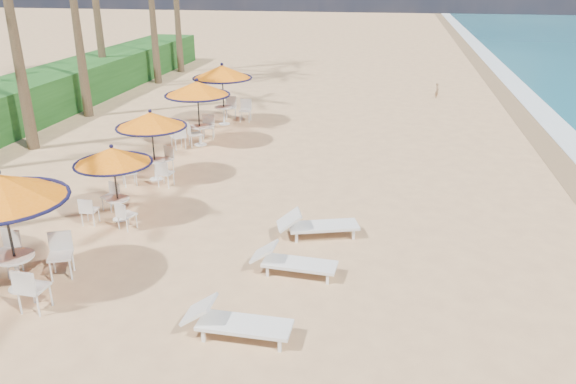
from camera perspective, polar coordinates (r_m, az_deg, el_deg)
name	(u,v)px	position (r m, az deg, el deg)	size (l,w,h in m)	color
ground	(255,322)	(11.07, -3.37, -13.02)	(160.00, 160.00, 0.00)	tan
wetsand_band	(574,174)	(20.75, 27.09, 1.65)	(1.40, 140.00, 0.02)	olive
station_0	(6,203)	(12.50, -26.71, -1.00)	(2.58, 2.58, 2.69)	black
station_1	(112,165)	(15.26, -17.46, 2.60)	(2.03, 2.03, 2.12)	black
station_2	(151,129)	(17.96, -13.71, 6.25)	(2.20, 2.20, 2.30)	black
station_3	(197,97)	(21.37, -9.26, 9.54)	(2.44, 2.44, 2.55)	black
station_4	(224,77)	(24.29, -6.51, 11.50)	(2.53, 2.59, 2.64)	black
lounger_near	(233,321)	(10.52, -5.57, -12.92)	(2.02, 0.67, 0.72)	silver
lounger_mid	(291,261)	(12.43, 0.29, -7.01)	(1.93, 0.71, 0.68)	silver
lounger_far	(315,224)	(14.08, 2.78, -3.31)	(2.13, 1.23, 0.73)	silver
person	(437,90)	(30.52, 14.91, 9.98)	(0.30, 0.20, 0.83)	#866444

